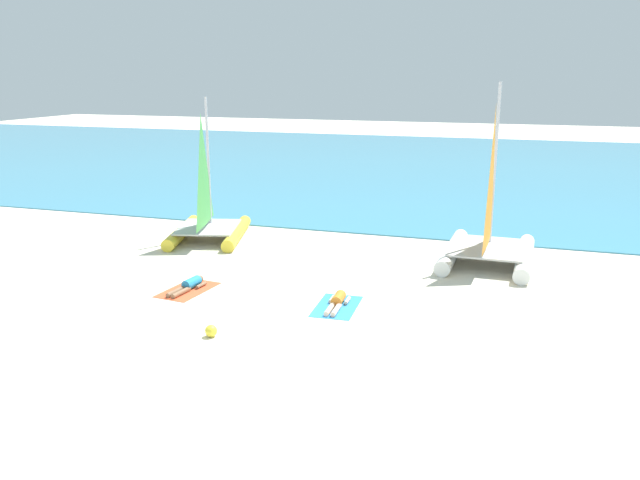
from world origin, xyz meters
name	(u,v)px	position (x,y,z in m)	size (l,w,h in m)	color
ground_plane	(362,237)	(0.00, 10.00, 0.00)	(120.00, 120.00, 0.00)	beige
ocean_water	(436,166)	(0.00, 30.43, 0.03)	(120.00, 40.00, 0.05)	teal
sailboat_yellow	(208,219)	(-5.49, 7.88, 0.79)	(3.59, 4.62, 5.32)	yellow
sailboat_white	(488,237)	(4.84, 7.90, 0.88)	(3.00, 4.59, 5.90)	white
towel_left	(188,290)	(-3.31, 2.35, 0.01)	(1.10, 1.90, 0.01)	#EA5933
sunbather_left	(189,285)	(-3.31, 2.42, 0.13)	(0.59, 1.57, 0.30)	#268CCC
towel_right	(337,306)	(1.23, 2.36, 0.01)	(1.10, 1.90, 0.01)	#338CD8
sunbather_right	(337,301)	(1.23, 2.43, 0.13)	(0.56, 1.57, 0.30)	orange
beach_ball	(211,331)	(-1.07, -0.54, 0.15)	(0.30, 0.30, 0.30)	yellow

